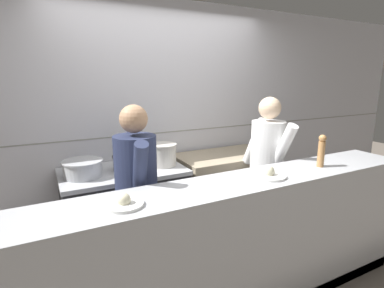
{
  "coord_description": "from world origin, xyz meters",
  "views": [
    {
      "loc": [
        -1.29,
        -1.84,
        1.78
      ],
      "look_at": [
        -0.01,
        0.63,
        1.15
      ],
      "focal_mm": 28.0,
      "sensor_mm": 36.0,
      "label": 1
    }
  ],
  "objects_px": {
    "stock_pot": "(83,168)",
    "chef_sous": "(266,169)",
    "sauce_pot": "(128,162)",
    "plated_dish_main": "(124,203)",
    "chef_head_cook": "(137,195)",
    "pepper_mill": "(321,150)",
    "plated_dish_appetiser": "(268,174)",
    "braising_pot": "(163,154)",
    "oven_range": "(125,212)"
  },
  "relations": [
    {
      "from": "stock_pot",
      "to": "chef_head_cook",
      "type": "height_order",
      "value": "chef_head_cook"
    },
    {
      "from": "stock_pot",
      "to": "sauce_pot",
      "type": "distance_m",
      "value": 0.42
    },
    {
      "from": "sauce_pot",
      "to": "plated_dish_appetiser",
      "type": "bearing_deg",
      "value": -56.6
    },
    {
      "from": "plated_dish_appetiser",
      "to": "pepper_mill",
      "type": "distance_m",
      "value": 0.57
    },
    {
      "from": "stock_pot",
      "to": "braising_pot",
      "type": "relative_size",
      "value": 1.23
    },
    {
      "from": "plated_dish_main",
      "to": "plated_dish_appetiser",
      "type": "xyz_separation_m",
      "value": [
        1.09,
        0.02,
        0.0
      ]
    },
    {
      "from": "stock_pot",
      "to": "pepper_mill",
      "type": "distance_m",
      "value": 2.07
    },
    {
      "from": "sauce_pot",
      "to": "pepper_mill",
      "type": "relative_size",
      "value": 1.07
    },
    {
      "from": "plated_dish_main",
      "to": "chef_head_cook",
      "type": "xyz_separation_m",
      "value": [
        0.23,
        0.52,
        -0.19
      ]
    },
    {
      "from": "plated_dish_appetiser",
      "to": "chef_sous",
      "type": "xyz_separation_m",
      "value": [
        0.47,
        0.55,
        -0.18
      ]
    },
    {
      "from": "pepper_mill",
      "to": "plated_dish_appetiser",
      "type": "bearing_deg",
      "value": -179.93
    },
    {
      "from": "sauce_pot",
      "to": "plated_dish_main",
      "type": "bearing_deg",
      "value": -106.21
    },
    {
      "from": "sauce_pot",
      "to": "chef_sous",
      "type": "bearing_deg",
      "value": -26.06
    },
    {
      "from": "oven_range",
      "to": "pepper_mill",
      "type": "xyz_separation_m",
      "value": [
        1.36,
        -1.16,
        0.74
      ]
    },
    {
      "from": "stock_pot",
      "to": "pepper_mill",
      "type": "xyz_separation_m",
      "value": [
        1.73,
        -1.13,
        0.22
      ]
    },
    {
      "from": "pepper_mill",
      "to": "stock_pot",
      "type": "bearing_deg",
      "value": 146.84
    },
    {
      "from": "stock_pot",
      "to": "plated_dish_main",
      "type": "relative_size",
      "value": 1.59
    },
    {
      "from": "sauce_pot",
      "to": "plated_dish_main",
      "type": "distance_m",
      "value": 1.21
    },
    {
      "from": "braising_pot",
      "to": "chef_sous",
      "type": "relative_size",
      "value": 0.18
    },
    {
      "from": "plated_dish_appetiser",
      "to": "chef_sous",
      "type": "distance_m",
      "value": 0.74
    },
    {
      "from": "braising_pot",
      "to": "plated_dish_appetiser",
      "type": "relative_size",
      "value": 1.1
    },
    {
      "from": "stock_pot",
      "to": "chef_sous",
      "type": "bearing_deg",
      "value": -19.56
    },
    {
      "from": "braising_pot",
      "to": "sauce_pot",
      "type": "bearing_deg",
      "value": 176.67
    },
    {
      "from": "braising_pot",
      "to": "chef_sous",
      "type": "xyz_separation_m",
      "value": [
        0.87,
        -0.58,
        -0.12
      ]
    },
    {
      "from": "sauce_pot",
      "to": "plated_dish_appetiser",
      "type": "relative_size",
      "value": 1.09
    },
    {
      "from": "oven_range",
      "to": "chef_head_cook",
      "type": "relative_size",
      "value": 0.74
    },
    {
      "from": "pepper_mill",
      "to": "chef_sous",
      "type": "distance_m",
      "value": 0.63
    },
    {
      "from": "chef_sous",
      "to": "chef_head_cook",
      "type": "bearing_deg",
      "value": -178.96
    },
    {
      "from": "chef_head_cook",
      "to": "chef_sous",
      "type": "distance_m",
      "value": 1.33
    },
    {
      "from": "braising_pot",
      "to": "oven_range",
      "type": "bearing_deg",
      "value": 174.26
    },
    {
      "from": "chef_head_cook",
      "to": "pepper_mill",
      "type": "bearing_deg",
      "value": -11.43
    },
    {
      "from": "stock_pot",
      "to": "chef_sous",
      "type": "xyz_separation_m",
      "value": [
        1.64,
        -0.58,
        -0.09
      ]
    },
    {
      "from": "plated_dish_main",
      "to": "plated_dish_appetiser",
      "type": "height_order",
      "value": "plated_dish_appetiser"
    },
    {
      "from": "plated_dish_appetiser",
      "to": "chef_sous",
      "type": "height_order",
      "value": "chef_sous"
    },
    {
      "from": "plated_dish_appetiser",
      "to": "plated_dish_main",
      "type": "bearing_deg",
      "value": -179.1
    },
    {
      "from": "braising_pot",
      "to": "chef_head_cook",
      "type": "distance_m",
      "value": 0.79
    },
    {
      "from": "plated_dish_appetiser",
      "to": "chef_sous",
      "type": "relative_size",
      "value": 0.17
    },
    {
      "from": "stock_pot",
      "to": "chef_head_cook",
      "type": "relative_size",
      "value": 0.23
    },
    {
      "from": "sauce_pot",
      "to": "chef_head_cook",
      "type": "relative_size",
      "value": 0.18
    },
    {
      "from": "braising_pot",
      "to": "chef_head_cook",
      "type": "bearing_deg",
      "value": -126.81
    },
    {
      "from": "plated_dish_appetiser",
      "to": "chef_head_cook",
      "type": "xyz_separation_m",
      "value": [
        -0.86,
        0.5,
        -0.19
      ]
    },
    {
      "from": "oven_range",
      "to": "braising_pot",
      "type": "height_order",
      "value": "braising_pot"
    },
    {
      "from": "oven_range",
      "to": "stock_pot",
      "type": "distance_m",
      "value": 0.64
    },
    {
      "from": "sauce_pot",
      "to": "braising_pot",
      "type": "height_order",
      "value": "braising_pot"
    },
    {
      "from": "oven_range",
      "to": "braising_pot",
      "type": "bearing_deg",
      "value": -5.74
    },
    {
      "from": "stock_pot",
      "to": "braising_pot",
      "type": "height_order",
      "value": "braising_pot"
    },
    {
      "from": "pepper_mill",
      "to": "chef_head_cook",
      "type": "height_order",
      "value": "chef_head_cook"
    },
    {
      "from": "sauce_pot",
      "to": "chef_head_cook",
      "type": "xyz_separation_m",
      "value": [
        -0.11,
        -0.65,
        -0.09
      ]
    },
    {
      "from": "stock_pot",
      "to": "chef_head_cook",
      "type": "xyz_separation_m",
      "value": [
        0.31,
        -0.63,
        -0.09
      ]
    },
    {
      "from": "oven_range",
      "to": "pepper_mill",
      "type": "height_order",
      "value": "pepper_mill"
    }
  ]
}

